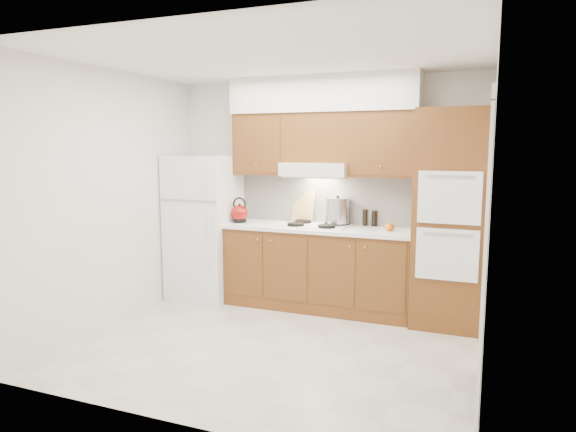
% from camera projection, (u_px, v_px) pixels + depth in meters
% --- Properties ---
extents(floor, '(3.60, 3.60, 0.00)m').
position_uv_depth(floor, '(275.00, 345.00, 4.77)').
color(floor, beige).
rests_on(floor, ground).
extents(ceiling, '(3.60, 3.60, 0.00)m').
position_uv_depth(ceiling, '(274.00, 56.00, 4.42)').
color(ceiling, white).
rests_on(ceiling, wall_back).
extents(wall_back, '(3.60, 0.02, 2.60)m').
position_uv_depth(wall_back, '(325.00, 192.00, 5.98)').
color(wall_back, white).
rests_on(wall_back, floor).
extents(wall_left, '(0.02, 3.00, 2.60)m').
position_uv_depth(wall_left, '(113.00, 199.00, 5.25)').
color(wall_left, white).
rests_on(wall_left, floor).
extents(wall_right, '(0.02, 3.00, 2.60)m').
position_uv_depth(wall_right, '(490.00, 216.00, 3.94)').
color(wall_right, white).
rests_on(wall_right, floor).
extents(fridge, '(0.75, 0.72, 1.72)m').
position_uv_depth(fridge, '(205.00, 227.00, 6.22)').
color(fridge, white).
rests_on(fridge, floor).
extents(base_cabinets, '(2.11, 0.60, 0.90)m').
position_uv_depth(base_cabinets, '(318.00, 269.00, 5.81)').
color(base_cabinets, brown).
rests_on(base_cabinets, floor).
extents(countertop, '(2.13, 0.62, 0.04)m').
position_uv_depth(countertop, '(318.00, 228.00, 5.74)').
color(countertop, white).
rests_on(countertop, base_cabinets).
extents(backsplash, '(2.11, 0.03, 0.56)m').
position_uv_depth(backsplash, '(326.00, 199.00, 5.97)').
color(backsplash, white).
rests_on(backsplash, countertop).
extents(oven_cabinet, '(0.70, 0.65, 2.20)m').
position_uv_depth(oven_cabinet, '(451.00, 219.00, 5.18)').
color(oven_cabinet, brown).
rests_on(oven_cabinet, floor).
extents(upper_cab_left, '(0.63, 0.33, 0.70)m').
position_uv_depth(upper_cab_left, '(263.00, 145.00, 6.01)').
color(upper_cab_left, brown).
rests_on(upper_cab_left, wall_back).
extents(upper_cab_right, '(0.73, 0.33, 0.70)m').
position_uv_depth(upper_cab_right, '(384.00, 144.00, 5.49)').
color(upper_cab_right, brown).
rests_on(upper_cab_right, wall_back).
extents(range_hood, '(0.75, 0.45, 0.15)m').
position_uv_depth(range_hood, '(317.00, 169.00, 5.74)').
color(range_hood, silver).
rests_on(range_hood, wall_back).
extents(upper_cab_over_hood, '(0.75, 0.33, 0.55)m').
position_uv_depth(upper_cab_over_hood, '(319.00, 138.00, 5.75)').
color(upper_cab_over_hood, brown).
rests_on(upper_cab_over_hood, range_hood).
extents(soffit, '(2.13, 0.36, 0.40)m').
position_uv_depth(soffit, '(323.00, 94.00, 5.65)').
color(soffit, silver).
rests_on(soffit, wall_back).
extents(cooktop, '(0.74, 0.50, 0.01)m').
position_uv_depth(cooktop, '(314.00, 225.00, 5.77)').
color(cooktop, white).
rests_on(cooktop, countertop).
extents(doorway, '(0.02, 0.90, 2.10)m').
position_uv_depth(doorway, '(486.00, 257.00, 3.66)').
color(doorway, black).
rests_on(doorway, floor).
extents(wall_clock, '(0.02, 0.30, 0.30)m').
position_uv_depth(wall_clock, '(493.00, 108.00, 4.34)').
color(wall_clock, '#3F3833').
rests_on(wall_clock, wall_right).
extents(kettle, '(0.26, 0.26, 0.20)m').
position_uv_depth(kettle, '(240.00, 213.00, 6.02)').
color(kettle, maroon).
rests_on(kettle, countertop).
extents(cutting_board, '(0.30, 0.15, 0.37)m').
position_uv_depth(cutting_board, '(303.00, 205.00, 6.04)').
color(cutting_board, tan).
rests_on(cutting_board, countertop).
extents(stock_pot, '(0.29, 0.29, 0.28)m').
position_uv_depth(stock_pot, '(338.00, 211.00, 5.79)').
color(stock_pot, '#B4B4B9').
rests_on(stock_pot, cooktop).
extents(condiment_a, '(0.06, 0.06, 0.20)m').
position_uv_depth(condiment_a, '(347.00, 217.00, 5.80)').
color(condiment_a, black).
rests_on(condiment_a, countertop).
extents(condiment_b, '(0.07, 0.07, 0.18)m').
position_uv_depth(condiment_b, '(365.00, 218.00, 5.79)').
color(condiment_b, black).
rests_on(condiment_b, countertop).
extents(condiment_c, '(0.07, 0.07, 0.18)m').
position_uv_depth(condiment_c, '(374.00, 218.00, 5.75)').
color(condiment_c, black).
rests_on(condiment_c, countertop).
extents(orange_near, '(0.10, 0.10, 0.08)m').
position_uv_depth(orange_near, '(389.00, 227.00, 5.44)').
color(orange_near, '#FF980D').
rests_on(orange_near, countertop).
extents(orange_far, '(0.10, 0.10, 0.08)m').
position_uv_depth(orange_far, '(391.00, 227.00, 5.47)').
color(orange_far, orange).
rests_on(orange_far, countertop).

